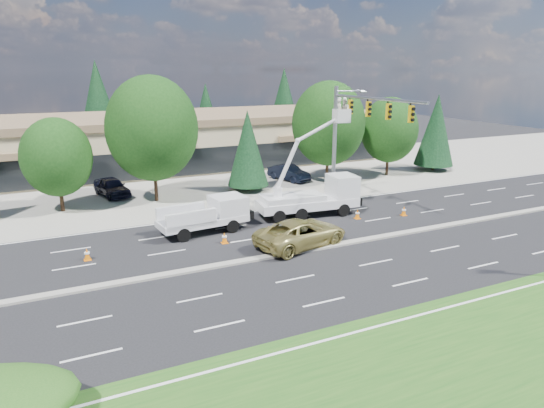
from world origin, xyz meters
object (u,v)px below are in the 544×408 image
minivan (301,233)px  utility_pickup (209,218)px  signal_mast (351,128)px  bucket_truck (318,190)px

minivan → utility_pickup: bearing=27.6°
signal_mast → utility_pickup: size_ratio=1.71×
utility_pickup → minivan: utility_pickup is taller
bucket_truck → signal_mast: bearing=21.5°
utility_pickup → bucket_truck: size_ratio=0.71×
bucket_truck → minivan: 6.78m
signal_mast → bucket_truck: 5.44m
bucket_truck → minivan: bearing=-122.8°
utility_pickup → signal_mast: bearing=-0.0°
signal_mast → utility_pickup: 12.76m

